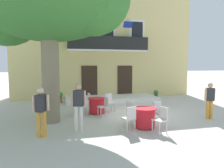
{
  "coord_description": "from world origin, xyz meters",
  "views": [
    {
      "loc": [
        -3.63,
        -9.42,
        2.38
      ],
      "look_at": [
        -0.83,
        1.72,
        1.3
      ],
      "focal_mm": 33.22,
      "sensor_mm": 36.0,
      "label": 1
    }
  ],
  "objects": [
    {
      "name": "cafe_chair_middle_0",
      "position": [
        0.14,
        -2.07,
        0.53
      ],
      "size": [
        0.49,
        0.49,
        0.91
      ],
      "color": "silver",
      "rests_on": "ground"
    },
    {
      "name": "cafe_table_near_tree",
      "position": [
        -1.93,
        0.38,
        0.39
      ],
      "size": [
        0.86,
        0.86,
        0.76
      ],
      "color": "red",
      "rests_on": "ground"
    },
    {
      "name": "cafe_chair_middle_3",
      "position": [
        -0.26,
        -3.02,
        0.53
      ],
      "size": [
        0.51,
        0.51,
        0.91
      ],
      "color": "silver",
      "rests_on": "ground"
    },
    {
      "name": "cafe_chair_middle_2",
      "position": [
        -1.27,
        -2.61,
        0.53
      ],
      "size": [
        0.49,
        0.49,
        0.91
      ],
      "color": "silver",
      "rests_on": "ground"
    },
    {
      "name": "ground_plane",
      "position": [
        0.0,
        0.0,
        0.0
      ],
      "size": [
        120.0,
        120.0,
        0.0
      ],
      "primitive_type": "plane",
      "color": "beige"
    },
    {
      "name": "ground_planter_left",
      "position": [
        -3.69,
        3.8,
        0.39
      ],
      "size": [
        0.43,
        0.43,
        0.68
      ],
      "color": "#995638",
      "rests_on": "ground"
    },
    {
      "name": "cafe_chair_near_tree_0",
      "position": [
        -1.23,
        0.66,
        0.53
      ],
      "size": [
        0.5,
        0.5,
        0.91
      ],
      "color": "silver",
      "rests_on": "ground"
    },
    {
      "name": "building_facade",
      "position": [
        -0.35,
        6.99,
        3.75
      ],
      "size": [
        13.0,
        5.09,
        7.5
      ],
      "color": "#DBC67F",
      "rests_on": "ground"
    },
    {
      "name": "ground_planter_right",
      "position": [
        3.0,
        4.05,
        0.31
      ],
      "size": [
        0.34,
        0.34,
        0.56
      ],
      "color": "#47423D",
      "rests_on": "ground"
    },
    {
      "name": "cafe_chair_near_tree_2",
      "position": [
        -2.63,
        0.1,
        0.53
      ],
      "size": [
        0.49,
        0.49,
        0.91
      ],
      "color": "silver",
      "rests_on": "ground"
    },
    {
      "name": "entrance_step_platform",
      "position": [
        -0.35,
        3.78,
        0.12
      ],
      "size": [
        6.0,
        2.44,
        0.25
      ],
      "primitive_type": "cube",
      "color": "silver",
      "rests_on": "ground"
    },
    {
      "name": "pedestrian_mid_plaza",
      "position": [
        2.68,
        -1.81,
        0.9
      ],
      "size": [
        0.53,
        0.35,
        1.6
      ],
      "color": "gold",
      "rests_on": "ground"
    },
    {
      "name": "cafe_table_middle",
      "position": [
        -0.57,
        -2.33,
        0.39
      ],
      "size": [
        0.86,
        0.86,
        0.76
      ],
      "color": "red",
      "rests_on": "ground"
    },
    {
      "name": "pedestrian_near_entrance",
      "position": [
        -4.26,
        -2.43,
        0.93
      ],
      "size": [
        0.53,
        0.4,
        1.65
      ],
      "color": "gold",
      "rests_on": "ground"
    },
    {
      "name": "pedestrian_by_tree",
      "position": [
        -3.02,
        -2.13,
        0.97
      ],
      "size": [
        0.53,
        0.32,
        1.71
      ],
      "color": "silver",
      "rests_on": "ground"
    },
    {
      "name": "cafe_chair_near_tree_1",
      "position": [
        -2.1,
        1.12,
        0.53
      ],
      "size": [
        0.45,
        0.45,
        0.91
      ],
      "color": "silver",
      "rests_on": "ground"
    },
    {
      "name": "cafe_chair_middle_1",
      "position": [
        -0.87,
        -1.64,
        0.53
      ],
      "size": [
        0.5,
        0.5,
        0.91
      ],
      "color": "silver",
      "rests_on": "ground"
    },
    {
      "name": "cafe_chair_near_tree_3",
      "position": [
        -1.7,
        -0.34,
        0.53
      ],
      "size": [
        0.47,
        0.47,
        0.91
      ],
      "color": "silver",
      "rests_on": "ground"
    }
  ]
}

